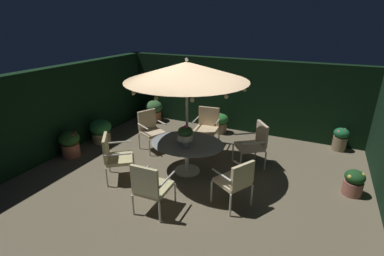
{
  "coord_description": "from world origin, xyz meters",
  "views": [
    {
      "loc": [
        2.25,
        -4.88,
        3.26
      ],
      "look_at": [
        -0.23,
        0.4,
        0.98
      ],
      "focal_mm": 26.09,
      "sensor_mm": 36.0,
      "label": 1
    }
  ],
  "objects_px": {
    "patio_chair_northeast": "(254,142)",
    "potted_plant_right_far": "(221,122)",
    "patio_chair_southeast": "(150,128)",
    "potted_plant_front_corner": "(340,138)",
    "centerpiece_planter": "(185,134)",
    "patio_chair_north": "(236,180)",
    "patio_chair_southwest": "(151,186)",
    "patio_dining_table": "(187,147)",
    "potted_plant_back_center": "(354,182)",
    "potted_plant_left_far": "(101,130)",
    "patio_umbrella": "(187,71)",
    "potted_plant_left_near": "(70,143)",
    "patio_chair_east": "(207,124)",
    "potted_plant_back_right": "(154,110)",
    "patio_chair_south": "(114,154)"
  },
  "relations": [
    {
      "from": "potted_plant_back_right",
      "to": "potted_plant_back_center",
      "type": "relative_size",
      "value": 1.35
    },
    {
      "from": "patio_chair_north",
      "to": "patio_chair_northeast",
      "type": "distance_m",
      "value": 1.72
    },
    {
      "from": "patio_chair_northeast",
      "to": "potted_plant_right_far",
      "type": "distance_m",
      "value": 2.13
    },
    {
      "from": "patio_chair_north",
      "to": "potted_plant_back_right",
      "type": "xyz_separation_m",
      "value": [
        -3.88,
        3.35,
        -0.19
      ]
    },
    {
      "from": "patio_chair_north",
      "to": "patio_chair_northeast",
      "type": "relative_size",
      "value": 0.91
    },
    {
      "from": "patio_chair_southeast",
      "to": "patio_chair_south",
      "type": "relative_size",
      "value": 1.03
    },
    {
      "from": "patio_chair_northeast",
      "to": "potted_plant_left_far",
      "type": "bearing_deg",
      "value": -173.16
    },
    {
      "from": "potted_plant_front_corner",
      "to": "potted_plant_left_near",
      "type": "xyz_separation_m",
      "value": [
        -6.15,
        -3.31,
        0.03
      ]
    },
    {
      "from": "patio_chair_south",
      "to": "potted_plant_left_far",
      "type": "xyz_separation_m",
      "value": [
        -1.65,
        1.37,
        -0.23
      ]
    },
    {
      "from": "patio_chair_northeast",
      "to": "patio_chair_east",
      "type": "distance_m",
      "value": 1.58
    },
    {
      "from": "patio_chair_north",
      "to": "potted_plant_left_far",
      "type": "distance_m",
      "value": 4.44
    },
    {
      "from": "patio_chair_east",
      "to": "patio_umbrella",
      "type": "bearing_deg",
      "value": -83.94
    },
    {
      "from": "patio_chair_northeast",
      "to": "patio_chair_south",
      "type": "relative_size",
      "value": 1.04
    },
    {
      "from": "patio_umbrella",
      "to": "potted_plant_right_far",
      "type": "bearing_deg",
      "value": 92.55
    },
    {
      "from": "centerpiece_planter",
      "to": "patio_dining_table",
      "type": "bearing_deg",
      "value": 104.56
    },
    {
      "from": "patio_umbrella",
      "to": "patio_chair_east",
      "type": "bearing_deg",
      "value": 96.06
    },
    {
      "from": "patio_chair_east",
      "to": "potted_plant_back_right",
      "type": "bearing_deg",
      "value": 156.93
    },
    {
      "from": "potted_plant_front_corner",
      "to": "potted_plant_back_center",
      "type": "xyz_separation_m",
      "value": [
        0.2,
        -2.14,
        -0.06
      ]
    },
    {
      "from": "patio_chair_southeast",
      "to": "patio_chair_southwest",
      "type": "bearing_deg",
      "value": -56.75
    },
    {
      "from": "patio_chair_north",
      "to": "potted_plant_left_near",
      "type": "bearing_deg",
      "value": 177.32
    },
    {
      "from": "patio_chair_northeast",
      "to": "potted_plant_right_far",
      "type": "bearing_deg",
      "value": 131.01
    },
    {
      "from": "patio_chair_southeast",
      "to": "potted_plant_front_corner",
      "type": "relative_size",
      "value": 1.69
    },
    {
      "from": "patio_chair_southwest",
      "to": "potted_plant_right_far",
      "type": "relative_size",
      "value": 1.69
    },
    {
      "from": "patio_umbrella",
      "to": "patio_chair_north",
      "type": "distance_m",
      "value": 2.32
    },
    {
      "from": "patio_chair_south",
      "to": "potted_plant_right_far",
      "type": "height_order",
      "value": "patio_chair_south"
    },
    {
      "from": "potted_plant_front_corner",
      "to": "potted_plant_left_far",
      "type": "height_order",
      "value": "potted_plant_left_far"
    },
    {
      "from": "patio_chair_southeast",
      "to": "patio_chair_southwest",
      "type": "distance_m",
      "value": 2.71
    },
    {
      "from": "patio_chair_north",
      "to": "patio_dining_table",
      "type": "bearing_deg",
      "value": 150.1
    },
    {
      "from": "patio_dining_table",
      "to": "centerpiece_planter",
      "type": "distance_m",
      "value": 0.43
    },
    {
      "from": "patio_chair_north",
      "to": "potted_plant_back_center",
      "type": "xyz_separation_m",
      "value": [
        2.0,
        1.37,
        -0.3
      ]
    },
    {
      "from": "potted_plant_front_corner",
      "to": "potted_plant_right_far",
      "type": "distance_m",
      "value": 3.27
    },
    {
      "from": "patio_chair_north",
      "to": "potted_plant_left_far",
      "type": "xyz_separation_m",
      "value": [
        -4.27,
        1.21,
        -0.22
      ]
    },
    {
      "from": "potted_plant_back_center",
      "to": "potted_plant_left_far",
      "type": "height_order",
      "value": "potted_plant_left_far"
    },
    {
      "from": "patio_chair_north",
      "to": "patio_chair_south",
      "type": "distance_m",
      "value": 2.63
    },
    {
      "from": "patio_chair_east",
      "to": "potted_plant_left_near",
      "type": "distance_m",
      "value": 3.56
    },
    {
      "from": "patio_chair_north",
      "to": "patio_chair_southwest",
      "type": "xyz_separation_m",
      "value": [
        -1.29,
        -0.8,
        -0.01
      ]
    },
    {
      "from": "patio_chair_southeast",
      "to": "potted_plant_back_right",
      "type": "relative_size",
      "value": 1.47
    },
    {
      "from": "potted_plant_front_corner",
      "to": "potted_plant_back_right",
      "type": "height_order",
      "value": "potted_plant_back_right"
    },
    {
      "from": "patio_dining_table",
      "to": "potted_plant_back_right",
      "type": "bearing_deg",
      "value": 134.39
    },
    {
      "from": "patio_umbrella",
      "to": "potted_plant_left_near",
      "type": "bearing_deg",
      "value": -169.13
    },
    {
      "from": "centerpiece_planter",
      "to": "patio_chair_north",
      "type": "distance_m",
      "value": 1.51
    },
    {
      "from": "patio_chair_north",
      "to": "potted_plant_back_right",
      "type": "bearing_deg",
      "value": 139.13
    },
    {
      "from": "patio_dining_table",
      "to": "potted_plant_right_far",
      "type": "height_order",
      "value": "patio_dining_table"
    },
    {
      "from": "potted_plant_back_right",
      "to": "patio_umbrella",
      "type": "bearing_deg",
      "value": -45.61
    },
    {
      "from": "patio_dining_table",
      "to": "potted_plant_right_far",
      "type": "bearing_deg",
      "value": 92.55
    },
    {
      "from": "patio_chair_east",
      "to": "potted_plant_front_corner",
      "type": "distance_m",
      "value": 3.53
    },
    {
      "from": "patio_dining_table",
      "to": "potted_plant_back_right",
      "type": "relative_size",
      "value": 2.34
    },
    {
      "from": "potted_plant_back_right",
      "to": "potted_plant_left_far",
      "type": "relative_size",
      "value": 1.07
    },
    {
      "from": "patio_chair_north",
      "to": "potted_plant_right_far",
      "type": "height_order",
      "value": "patio_chair_north"
    },
    {
      "from": "patio_chair_southeast",
      "to": "potted_plant_front_corner",
      "type": "distance_m",
      "value": 5.02
    }
  ]
}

